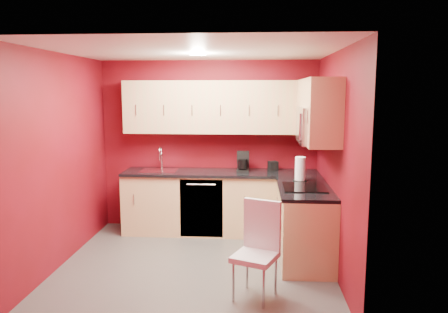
# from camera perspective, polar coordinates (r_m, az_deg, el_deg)

# --- Properties ---
(floor) EXTENTS (3.20, 3.20, 0.00)m
(floor) POSITION_cam_1_polar(r_m,az_deg,el_deg) (5.41, -3.61, -13.80)
(floor) COLOR #464441
(floor) RESTS_ON ground
(ceiling) EXTENTS (3.20, 3.20, 0.00)m
(ceiling) POSITION_cam_1_polar(r_m,az_deg,el_deg) (5.02, -3.89, 13.62)
(ceiling) COLOR white
(ceiling) RESTS_ON wall_back
(wall_back) EXTENTS (3.20, 0.00, 3.20)m
(wall_back) POSITION_cam_1_polar(r_m,az_deg,el_deg) (6.54, -1.96, 1.49)
(wall_back) COLOR maroon
(wall_back) RESTS_ON floor
(wall_front) EXTENTS (3.20, 0.00, 3.20)m
(wall_front) POSITION_cam_1_polar(r_m,az_deg,el_deg) (3.61, -7.00, -4.40)
(wall_front) COLOR maroon
(wall_front) RESTS_ON floor
(wall_left) EXTENTS (0.00, 3.00, 3.00)m
(wall_left) POSITION_cam_1_polar(r_m,az_deg,el_deg) (5.52, -20.45, -0.38)
(wall_left) COLOR maroon
(wall_left) RESTS_ON floor
(wall_right) EXTENTS (0.00, 3.00, 3.00)m
(wall_right) POSITION_cam_1_polar(r_m,az_deg,el_deg) (5.10, 14.36, -0.80)
(wall_right) COLOR maroon
(wall_right) RESTS_ON floor
(base_cabinets_back) EXTENTS (2.80, 0.60, 0.87)m
(base_cabinets_back) POSITION_cam_1_polar(r_m,az_deg,el_deg) (6.38, -0.41, -6.14)
(base_cabinets_back) COLOR tan
(base_cabinets_back) RESTS_ON floor
(base_cabinets_right) EXTENTS (0.60, 1.30, 0.87)m
(base_cabinets_right) POSITION_cam_1_polar(r_m,az_deg,el_deg) (5.48, 10.45, -8.77)
(base_cabinets_right) COLOR tan
(base_cabinets_right) RESTS_ON floor
(countertop_back) EXTENTS (2.80, 0.63, 0.04)m
(countertop_back) POSITION_cam_1_polar(r_m,az_deg,el_deg) (6.27, -0.42, -2.15)
(countertop_back) COLOR black
(countertop_back) RESTS_ON base_cabinets_back
(countertop_right) EXTENTS (0.63, 1.27, 0.04)m
(countertop_right) POSITION_cam_1_polar(r_m,az_deg,el_deg) (5.35, 10.44, -4.16)
(countertop_right) COLOR black
(countertop_right) RESTS_ON base_cabinets_right
(upper_cabinets_back) EXTENTS (2.80, 0.35, 0.75)m
(upper_cabinets_back) POSITION_cam_1_polar(r_m,az_deg,el_deg) (6.30, -0.33, 6.47)
(upper_cabinets_back) COLOR tan
(upper_cabinets_back) RESTS_ON wall_back
(upper_cabinets_right) EXTENTS (0.35, 1.55, 0.75)m
(upper_cabinets_right) POSITION_cam_1_polar(r_m,az_deg,el_deg) (5.45, 11.97, 6.61)
(upper_cabinets_right) COLOR tan
(upper_cabinets_right) RESTS_ON wall_right
(microwave) EXTENTS (0.42, 0.76, 0.42)m
(microwave) POSITION_cam_1_polar(r_m,az_deg,el_deg) (5.22, 11.91, 4.03)
(microwave) COLOR silver
(microwave) RESTS_ON upper_cabinets_right
(cooktop) EXTENTS (0.50, 0.55, 0.01)m
(cooktop) POSITION_cam_1_polar(r_m,az_deg,el_deg) (5.31, 10.44, -3.98)
(cooktop) COLOR black
(cooktop) RESTS_ON countertop_right
(sink) EXTENTS (0.52, 0.42, 0.35)m
(sink) POSITION_cam_1_polar(r_m,az_deg,el_deg) (6.41, -8.46, -1.51)
(sink) COLOR silver
(sink) RESTS_ON countertop_back
(dishwasher_front) EXTENTS (0.60, 0.02, 0.82)m
(dishwasher_front) POSITION_cam_1_polar(r_m,az_deg,el_deg) (6.13, -2.97, -6.78)
(dishwasher_front) COLOR black
(dishwasher_front) RESTS_ON base_cabinets_back
(downlight) EXTENTS (0.20, 0.20, 0.01)m
(downlight) POSITION_cam_1_polar(r_m,az_deg,el_deg) (5.32, -3.43, 13.18)
(downlight) COLOR white
(downlight) RESTS_ON ceiling
(coffee_maker) EXTENTS (0.18, 0.23, 0.29)m
(coffee_maker) POSITION_cam_1_polar(r_m,az_deg,el_deg) (6.24, 2.47, -0.68)
(coffee_maker) COLOR black
(coffee_maker) RESTS_ON countertop_back
(napkin_holder) EXTENTS (0.16, 0.16, 0.13)m
(napkin_holder) POSITION_cam_1_polar(r_m,az_deg,el_deg) (6.38, 6.42, -1.22)
(napkin_holder) COLOR black
(napkin_holder) RESTS_ON countertop_back
(paper_towel) EXTENTS (0.20, 0.20, 0.31)m
(paper_towel) POSITION_cam_1_polar(r_m,az_deg,el_deg) (5.67, 9.93, -1.62)
(paper_towel) COLOR white
(paper_towel) RESTS_ON countertop_right
(dining_chair) EXTENTS (0.52, 0.53, 0.97)m
(dining_chair) POSITION_cam_1_polar(r_m,az_deg,el_deg) (4.42, 4.09, -12.27)
(dining_chair) COLOR silver
(dining_chair) RESTS_ON floor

